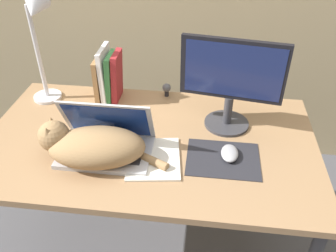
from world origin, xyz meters
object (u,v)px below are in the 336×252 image
(notepad, at_px, (153,158))
(external_monitor, at_px, (231,80))
(webcam, at_px, (167,88))
(cat, at_px, (91,146))
(computer_mouse, at_px, (230,153))
(laptop, at_px, (107,142))
(book_row, at_px, (108,76))
(desk_lamp, at_px, (37,30))

(notepad, bearing_deg, external_monitor, 43.73)
(webcam, bearing_deg, external_monitor, -35.57)
(cat, bearing_deg, computer_mouse, 9.37)
(cat, xyz_separation_m, webcam, (0.21, 0.50, -0.03))
(external_monitor, bearing_deg, webcam, 144.43)
(laptop, relative_size, external_monitor, 0.85)
(external_monitor, relative_size, book_row, 1.63)
(external_monitor, relative_size, desk_lamp, 0.80)
(cat, distance_m, notepad, 0.23)
(computer_mouse, bearing_deg, book_row, 146.59)
(computer_mouse, relative_size, desk_lamp, 0.20)
(laptop, relative_size, webcam, 5.26)
(desk_lamp, xyz_separation_m, notepad, (0.53, -0.35, -0.35))
(notepad, bearing_deg, computer_mouse, 10.16)
(cat, bearing_deg, external_monitor, 30.75)
(laptop, bearing_deg, cat, -122.33)
(laptop, height_order, notepad, laptop)
(desk_lamp, relative_size, notepad, 1.94)
(laptop, relative_size, cat, 0.72)
(laptop, distance_m, cat, 0.08)
(laptop, distance_m, book_row, 0.41)
(book_row, height_order, notepad, book_row)
(external_monitor, bearing_deg, book_row, 164.11)
(desk_lamp, xyz_separation_m, webcam, (0.52, 0.12, -0.31))
(external_monitor, bearing_deg, laptop, -152.80)
(book_row, bearing_deg, notepad, -56.79)
(notepad, bearing_deg, cat, -171.66)
(external_monitor, bearing_deg, notepad, -136.27)
(book_row, xyz_separation_m, desk_lamp, (-0.26, -0.07, 0.24))
(laptop, xyz_separation_m, notepad, (0.18, -0.03, -0.04))
(external_monitor, xyz_separation_m, notepad, (-0.27, -0.26, -0.21))
(computer_mouse, distance_m, desk_lamp, 0.93)
(laptop, height_order, cat, laptop)
(cat, xyz_separation_m, desk_lamp, (-0.31, 0.38, 0.28))
(desk_lamp, height_order, webcam, desk_lamp)
(webcam, bearing_deg, computer_mouse, -54.77)
(webcam, bearing_deg, desk_lamp, -167.45)
(desk_lamp, bearing_deg, book_row, 15.10)
(cat, bearing_deg, webcam, 66.92)
(computer_mouse, bearing_deg, laptop, -177.09)
(laptop, xyz_separation_m, external_monitor, (0.46, 0.24, 0.17))
(cat, bearing_deg, notepad, 8.34)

